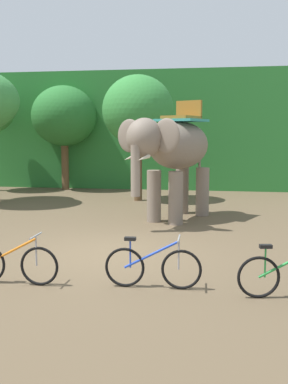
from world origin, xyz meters
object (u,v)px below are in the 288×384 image
object	(u,v)px
tree_far_right	(64,116)
bike_blue	(153,267)
elephant	(174,150)
bike_orange	(13,263)
tree_far_left	(138,111)

from	to	relation	value
tree_far_right	bike_blue	distance (m)	15.15
elephant	bike_orange	world-z (taller)	elephant
tree_far_right	bike_blue	xyz separation A→B (m)	(6.23, -13.44, -3.17)
tree_far_left	elephant	world-z (taller)	tree_far_left
elephant	bike_orange	bearing A→B (deg)	-109.30
bike_blue	bike_orange	bearing A→B (deg)	-175.73
tree_far_left	bike_blue	xyz separation A→B (m)	(2.06, -10.35, -3.25)
tree_far_right	bike_orange	xyz separation A→B (m)	(3.72, -13.62, -3.17)
tree_far_left	elephant	bearing A→B (deg)	-65.25
tree_far_left	bike_blue	distance (m)	11.05
tree_far_right	bike_orange	bearing A→B (deg)	-74.74
tree_far_right	elephant	size ratio (longest dim) A/B	1.21
tree_far_left	elephant	size ratio (longest dim) A/B	1.21
tree_far_left	bike_orange	bearing A→B (deg)	-92.49
tree_far_right	tree_far_left	size ratio (longest dim) A/B	1.00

